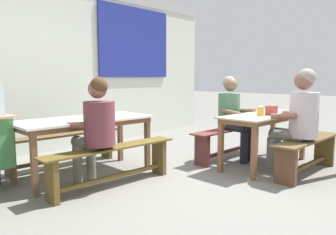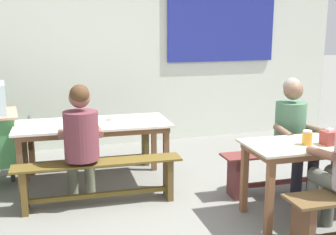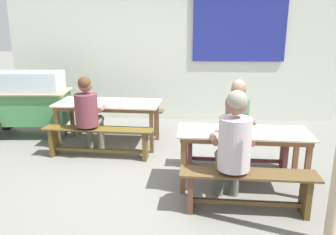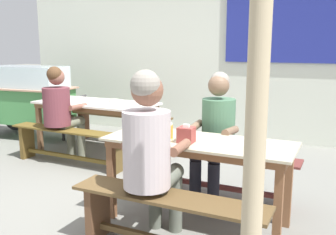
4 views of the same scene
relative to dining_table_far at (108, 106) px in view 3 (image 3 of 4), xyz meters
name	(u,v)px [view 3 (image 3 of 4)]	position (x,y,z in m)	size (l,w,h in m)	color
ground_plane	(162,177)	(0.98, -1.23, -0.66)	(40.00, 40.00, 0.00)	slate
backdrop_wall	(174,47)	(1.02, 1.68, 0.86)	(6.68, 0.23, 2.90)	silver
dining_table_far	(108,106)	(0.00, 0.00, 0.00)	(1.74, 0.84, 0.73)	silver
dining_table_near	(243,138)	(1.98, -1.45, -0.01)	(1.60, 0.67, 0.73)	#BEB497
bench_far_back	(118,117)	(0.03, 0.59, -0.35)	(1.69, 0.35, 0.46)	brown
bench_far_front	(98,139)	(-0.03, -0.59, -0.36)	(1.69, 0.35, 0.46)	brown
bench_near_back	(237,148)	(2.01, -0.86, -0.36)	(1.56, 0.34, 0.46)	brown
bench_near_front	(248,186)	(1.96, -2.05, -0.36)	(1.47, 0.36, 0.46)	brown
food_cart	(27,99)	(-1.54, 0.36, 0.02)	(1.80, 0.82, 1.17)	#428647
person_left_back_turned	(88,111)	(-0.19, -0.52, 0.06)	(0.46, 0.57, 1.25)	#656754
person_near_front	(233,142)	(1.79, -1.98, 0.12)	(0.46, 0.59, 1.35)	#5E6458
person_right_near_table	(237,120)	(1.98, -0.93, 0.06)	(0.45, 0.56, 1.26)	#1F202B
tissue_box	(240,129)	(1.92, -1.57, 0.14)	(0.13, 0.12, 0.15)	#943B36
condiment_jar	(223,127)	(1.73, -1.50, 0.14)	(0.09, 0.09, 0.13)	gold
soup_bowl	(124,100)	(0.24, 0.07, 0.10)	(0.14, 0.14, 0.04)	silver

